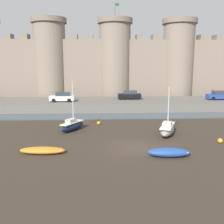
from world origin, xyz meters
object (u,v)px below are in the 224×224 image
Objects in this scene: sailboat_near_channel_right at (167,129)px; car_quay_east at (130,95)px; mooring_buoy_near_shore at (220,141)px; sailboat_foreground_centre at (72,126)px; mooring_buoy_off_centre at (99,123)px; rowboat_foreground_right at (169,152)px; car_quay_west at (62,97)px; car_quay_centre_west at (219,95)px; rowboat_near_channel_left at (43,150)px.

car_quay_east is at bearing 96.40° from sailboat_near_channel_right.
car_quay_east is (-6.56, 22.19, 2.07)m from mooring_buoy_near_shore.
mooring_buoy_off_centre is (3.11, 2.90, -0.38)m from sailboat_foreground_centre.
sailboat_near_channel_right is (1.69, 7.08, 0.21)m from rowboat_foreground_right.
sailboat_near_channel_right is 1.30× the size of car_quay_west.
sailboat_foreground_centre is at bearing 159.41° from mooring_buoy_near_shore.
car_quay_centre_west is (9.27, 20.89, 2.07)m from mooring_buoy_near_shore.
sailboat_foreground_centre is 1.10× the size of sailboat_near_channel_right.
rowboat_near_channel_left is 0.99× the size of car_quay_west.
sailboat_foreground_centre is at bearing -148.24° from car_quay_centre_west.
mooring_buoy_off_centre is (-5.97, 12.27, -0.17)m from rowboat_foreground_right.
car_quay_east and car_quay_centre_west have the same top height.
car_quay_centre_west is at bearing 41.42° from rowboat_near_channel_left.
car_quay_west is at bearing 132.97° from mooring_buoy_near_shore.
rowboat_foreground_right is at bearing -122.16° from car_quay_centre_west.
sailboat_near_channel_right is at bearing 24.59° from rowboat_near_channel_left.
car_quay_east reaches higher than rowboat_foreground_right.
sailboat_foreground_centre is 1.45× the size of rowboat_near_channel_left.
sailboat_near_channel_right is 5.64m from mooring_buoy_near_shore.
rowboat_foreground_right is at bearing -64.06° from mooring_buoy_off_centre.
car_quay_east is (-0.41, 25.84, 1.90)m from rowboat_foreground_right.
car_quay_west and car_quay_centre_west have the same top height.
mooring_buoy_near_shore is (4.46, -3.44, -0.38)m from sailboat_near_channel_right.
car_quay_centre_west is (13.73, 17.45, 1.69)m from sailboat_near_channel_right.
car_quay_east is at bearing 62.26° from sailboat_foreground_centre.
car_quay_east is at bearing 67.74° from mooring_buoy_off_centre.
rowboat_foreground_right is 0.90× the size of car_quay_east.
rowboat_foreground_right is at bearing -103.43° from sailboat_near_channel_right.
mooring_buoy_off_centre is 0.11× the size of car_quay_centre_west.
rowboat_foreground_right is at bearing -45.89° from sailboat_foreground_centre.
car_quay_west is (-18.25, 19.59, 2.07)m from mooring_buoy_near_shore.
sailboat_foreground_centre is at bearing 168.05° from sailboat_near_channel_right.
rowboat_foreground_right is at bearing -89.09° from car_quay_east.
car_quay_east reaches higher than rowboat_near_channel_left.
car_quay_west is (-1.23, 21.90, 2.00)m from rowboat_near_channel_left.
sailboat_near_channel_right reaches higher than rowboat_foreground_right.
mooring_buoy_near_shore is at bearing 30.65° from rowboat_foreground_right.
sailboat_near_channel_right reaches higher than car_quay_west.
sailboat_foreground_centre is at bearing 77.34° from rowboat_near_channel_left.
car_quay_centre_west is at bearing 2.69° from car_quay_west.
car_quay_west is at bearing 102.32° from sailboat_foreground_centre.
rowboat_near_channel_left is at bearing 173.03° from rowboat_foreground_right.
sailboat_foreground_centre is at bearing 134.11° from rowboat_foreground_right.
sailboat_near_channel_right is 1.31× the size of rowboat_near_channel_left.
car_quay_centre_west is at bearing 31.76° from sailboat_foreground_centre.
rowboat_near_channel_left is 0.99× the size of car_quay_centre_west.
rowboat_near_channel_left is 8.59× the size of mooring_buoy_off_centre.
car_quay_west is at bearing 93.21° from rowboat_near_channel_left.
car_quay_centre_west is (21.39, 12.26, 2.08)m from mooring_buoy_off_centre.
sailboat_foreground_centre is 1.43× the size of car_quay_east.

